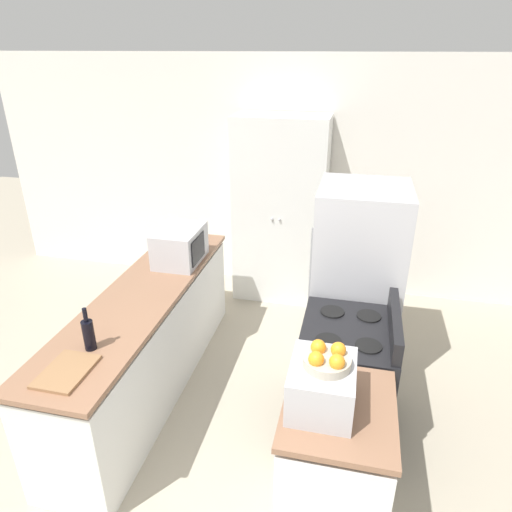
# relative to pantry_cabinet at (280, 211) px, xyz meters

# --- Properties ---
(wall_back) EXTENTS (7.00, 0.06, 2.60)m
(wall_back) POSITION_rel_pantry_cabinet_xyz_m (0.02, 0.31, 0.29)
(wall_back) COLOR silver
(wall_back) RESTS_ON ground_plane
(counter_left) EXTENTS (0.60, 2.54, 0.90)m
(counter_left) POSITION_rel_pantry_cabinet_xyz_m (-0.77, -1.83, -0.58)
(counter_left) COLOR silver
(counter_left) RESTS_ON ground_plane
(counter_right) EXTENTS (0.60, 0.72, 0.90)m
(counter_right) POSITION_rel_pantry_cabinet_xyz_m (0.81, -2.74, -0.58)
(counter_right) COLOR silver
(counter_right) RESTS_ON ground_plane
(pantry_cabinet) EXTENTS (0.97, 0.55, 2.03)m
(pantry_cabinet) POSITION_rel_pantry_cabinet_xyz_m (0.00, 0.00, 0.00)
(pantry_cabinet) COLOR silver
(pantry_cabinet) RESTS_ON ground_plane
(stove) EXTENTS (0.66, 0.76, 1.06)m
(stove) POSITION_rel_pantry_cabinet_xyz_m (0.83, -1.98, -0.55)
(stove) COLOR black
(stove) RESTS_ON ground_plane
(refrigerator) EXTENTS (0.73, 0.72, 1.68)m
(refrigerator) POSITION_rel_pantry_cabinet_xyz_m (0.86, -1.20, -0.17)
(refrigerator) COLOR #B7B7BC
(refrigerator) RESTS_ON ground_plane
(microwave) EXTENTS (0.37, 0.50, 0.31)m
(microwave) POSITION_rel_pantry_cabinet_xyz_m (-0.68, -1.23, 0.04)
(microwave) COLOR #B2B2B7
(microwave) RESTS_ON counter_left
(wine_bottle) EXTENTS (0.07, 0.07, 0.30)m
(wine_bottle) POSITION_rel_pantry_cabinet_xyz_m (-0.76, -2.57, -0.00)
(wine_bottle) COLOR black
(wine_bottle) RESTS_ON counter_left
(toaster_oven) EXTENTS (0.35, 0.40, 0.26)m
(toaster_oven) POSITION_rel_pantry_cabinet_xyz_m (0.71, -2.75, 0.02)
(toaster_oven) COLOR #B2B2B7
(toaster_oven) RESTS_ON counter_right
(fruit_bowl) EXTENTS (0.25, 0.25, 0.11)m
(fruit_bowl) POSITION_rel_pantry_cabinet_xyz_m (0.73, -2.74, 0.19)
(fruit_bowl) COLOR #B2A893
(fruit_bowl) RESTS_ON toaster_oven
(cutting_board) EXTENTS (0.26, 0.35, 0.02)m
(cutting_board) POSITION_rel_pantry_cabinet_xyz_m (-0.77, -2.82, -0.10)
(cutting_board) COLOR #8E6642
(cutting_board) RESTS_ON counter_left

